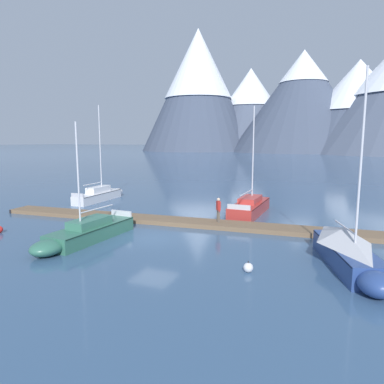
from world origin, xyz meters
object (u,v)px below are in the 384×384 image
sailboat_nearest_berth (100,194)px  mooring_buoy_channel_marker (248,268)px  sailboat_second_berth (85,233)px  person_on_dock (218,208)px  sailboat_mid_dock_starboard (348,251)px  sailboat_mid_dock_port (251,206)px

sailboat_nearest_berth → mooring_buoy_channel_marker: size_ratio=17.62×
sailboat_second_berth → person_on_dock: 8.81m
person_on_dock → sailboat_mid_dock_starboard: bearing=-32.6°
sailboat_mid_dock_starboard → sailboat_nearest_berth: bearing=154.2°
mooring_buoy_channel_marker → sailboat_nearest_berth: bearing=144.1°
sailboat_nearest_berth → sailboat_second_berth: 14.32m
sailboat_second_berth → mooring_buoy_channel_marker: bearing=-5.9°
sailboat_mid_dock_starboard → person_on_dock: sailboat_mid_dock_starboard is taller
sailboat_mid_dock_port → sailboat_mid_dock_starboard: size_ratio=0.96×
sailboat_nearest_berth → sailboat_mid_dock_port: (15.01, -0.23, 0.01)m
person_on_dock → sailboat_second_berth: bearing=-133.3°
sailboat_mid_dock_port → sailboat_nearest_berth: bearing=179.1°
mooring_buoy_channel_marker → person_on_dock: bearing=117.7°
sailboat_second_berth → mooring_buoy_channel_marker: (9.91, -1.02, -0.31)m
sailboat_nearest_berth → sailboat_second_berth: bearing=-56.2°
sailboat_mid_dock_starboard → mooring_buoy_channel_marker: 4.75m
sailboat_mid_dock_starboard → person_on_dock: size_ratio=5.25×
sailboat_mid_dock_port → person_on_dock: size_ratio=5.04×
sailboat_second_berth → mooring_buoy_channel_marker: 9.96m
sailboat_mid_dock_port → mooring_buoy_channel_marker: bearing=-77.3°
sailboat_mid_dock_port → sailboat_mid_dock_starboard: (6.98, -10.40, 0.26)m
sailboat_nearest_berth → sailboat_mid_dock_port: 15.01m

